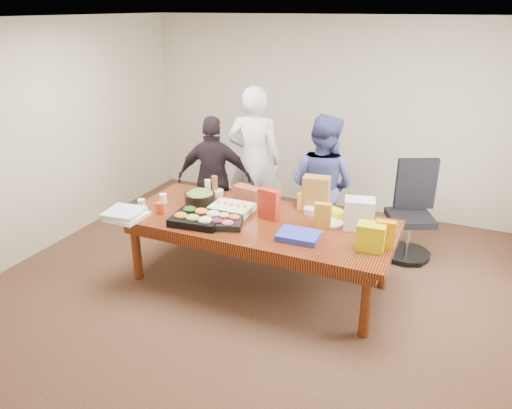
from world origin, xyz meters
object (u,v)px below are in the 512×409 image
at_px(sheet_cake, 232,209).
at_px(salad_bowl, 200,198).
at_px(person_right, 322,186).
at_px(conference_table, 258,252).
at_px(person_center, 254,161).
at_px(office_chair, 410,214).

distance_m(sheet_cake, salad_bowl, 0.46).
relative_size(person_right, sheet_cake, 3.90).
height_order(conference_table, person_center, person_center).
relative_size(conference_table, person_center, 1.46).
distance_m(conference_table, person_center, 1.50).
xyz_separation_m(conference_table, office_chair, (1.38, 1.26, 0.19)).
bearing_deg(conference_table, person_right, 68.31).
bearing_deg(sheet_cake, office_chair, 34.19).
xyz_separation_m(office_chair, salad_bowl, (-2.17, -1.09, 0.25)).
height_order(person_right, sheet_cake, person_right).
bearing_deg(office_chair, salad_bowl, -177.65).
bearing_deg(conference_table, sheet_cake, 167.34).
bearing_deg(salad_bowl, sheet_cake, -11.70).
distance_m(person_center, sheet_cake, 1.20).
xyz_separation_m(conference_table, sheet_cake, (-0.35, 0.08, 0.41)).
xyz_separation_m(sheet_cake, salad_bowl, (-0.45, 0.09, 0.02)).
relative_size(conference_table, sheet_cake, 6.42).
height_order(office_chair, person_right, person_right).
height_order(conference_table, person_right, person_right).
bearing_deg(conference_table, office_chair, 42.27).
relative_size(office_chair, salad_bowl, 3.24).
xyz_separation_m(person_center, salad_bowl, (-0.19, -1.07, -0.15)).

